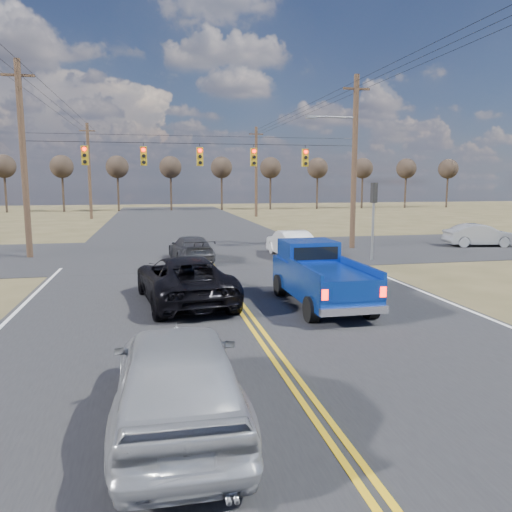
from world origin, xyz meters
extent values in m
plane|color=brown|center=(0.00, 0.00, 0.00)|extent=(160.00, 160.00, 0.00)
cube|color=#28282B|center=(0.00, 10.00, 0.00)|extent=(14.00, 120.00, 0.02)
cube|color=#28282B|center=(0.00, 18.00, 0.00)|extent=(120.00, 12.00, 0.02)
cylinder|color=#473323|center=(-9.00, 18.00, 5.00)|extent=(0.32, 0.32, 10.00)
cube|color=#473323|center=(-9.00, 18.00, 9.20)|extent=(1.60, 0.12, 0.12)
cylinder|color=#473323|center=(9.00, 18.00, 5.00)|extent=(0.32, 0.32, 10.00)
cube|color=#473323|center=(9.00, 18.00, 9.20)|extent=(1.60, 0.12, 0.12)
cylinder|color=black|center=(0.00, 18.00, 6.00)|extent=(18.00, 0.02, 0.02)
cylinder|color=black|center=(0.00, 18.00, 6.40)|extent=(18.00, 0.02, 0.02)
cube|color=#B28C14|center=(-6.00, 18.00, 5.30)|extent=(0.34, 0.24, 1.00)
cylinder|color=#FF0C05|center=(-6.00, 17.86, 5.63)|extent=(0.20, 0.06, 0.20)
cylinder|color=black|center=(-6.00, 17.86, 5.30)|extent=(0.20, 0.06, 0.20)
cylinder|color=black|center=(-6.00, 17.86, 4.97)|extent=(0.20, 0.06, 0.20)
cube|color=black|center=(-6.00, 17.83, 5.74)|extent=(0.24, 0.14, 0.03)
cube|color=#B28C14|center=(-3.00, 18.00, 5.30)|extent=(0.34, 0.24, 1.00)
cylinder|color=#FF0C05|center=(-3.00, 17.86, 5.63)|extent=(0.20, 0.06, 0.20)
cylinder|color=black|center=(-3.00, 17.86, 5.30)|extent=(0.20, 0.06, 0.20)
cylinder|color=black|center=(-3.00, 17.86, 4.97)|extent=(0.20, 0.06, 0.20)
cube|color=black|center=(-3.00, 17.83, 5.74)|extent=(0.24, 0.14, 0.03)
cube|color=#B28C14|center=(0.00, 18.00, 5.30)|extent=(0.34, 0.24, 1.00)
cylinder|color=#FF0C05|center=(0.00, 17.86, 5.63)|extent=(0.20, 0.06, 0.20)
cylinder|color=black|center=(0.00, 17.86, 5.30)|extent=(0.20, 0.06, 0.20)
cylinder|color=black|center=(0.00, 17.86, 4.97)|extent=(0.20, 0.06, 0.20)
cube|color=black|center=(0.00, 17.83, 5.74)|extent=(0.24, 0.14, 0.03)
cube|color=#B28C14|center=(3.00, 18.00, 5.30)|extent=(0.34, 0.24, 1.00)
cylinder|color=#FF0C05|center=(3.00, 17.86, 5.63)|extent=(0.20, 0.06, 0.20)
cylinder|color=black|center=(3.00, 17.86, 5.30)|extent=(0.20, 0.06, 0.20)
cylinder|color=black|center=(3.00, 17.86, 4.97)|extent=(0.20, 0.06, 0.20)
cube|color=black|center=(3.00, 17.83, 5.74)|extent=(0.24, 0.14, 0.03)
cube|color=#B28C14|center=(6.00, 18.00, 5.30)|extent=(0.34, 0.24, 1.00)
cylinder|color=#FF0C05|center=(6.00, 17.86, 5.63)|extent=(0.20, 0.06, 0.20)
cylinder|color=black|center=(6.00, 17.86, 5.30)|extent=(0.20, 0.06, 0.20)
cylinder|color=black|center=(6.00, 17.86, 4.97)|extent=(0.20, 0.06, 0.20)
cube|color=black|center=(6.00, 17.83, 5.74)|extent=(0.24, 0.14, 0.03)
cylinder|color=slate|center=(8.20, 13.50, 1.60)|extent=(0.12, 0.12, 3.20)
cube|color=black|center=(8.20, 13.50, 3.40)|extent=(0.24, 0.34, 1.00)
cylinder|color=slate|center=(7.60, 18.00, 7.60)|extent=(2.80, 0.10, 0.10)
cube|color=slate|center=(6.30, 18.00, 7.55)|extent=(0.55, 0.22, 0.14)
cylinder|color=#473323|center=(-9.00, 46.00, 5.00)|extent=(0.32, 0.32, 10.00)
cube|color=#473323|center=(-9.00, 46.00, 9.20)|extent=(1.60, 0.12, 0.12)
cylinder|color=#473323|center=(9.00, 46.00, 5.00)|extent=(0.32, 0.32, 10.00)
cube|color=#473323|center=(9.00, 46.00, 9.20)|extent=(1.60, 0.12, 0.12)
cylinder|color=black|center=(-9.00, 17.00, 9.30)|extent=(0.02, 58.00, 0.02)
cylinder|color=black|center=(-8.30, 17.00, 9.30)|extent=(0.02, 58.00, 0.02)
cylinder|color=black|center=(8.30, 17.00, 9.30)|extent=(0.02, 58.00, 0.02)
cylinder|color=black|center=(9.00, 17.00, 9.30)|extent=(0.02, 58.00, 0.02)
cylinder|color=black|center=(9.70, 17.00, 9.30)|extent=(0.02, 58.00, 0.02)
cylinder|color=#33261C|center=(-21.00, 60.00, 2.75)|extent=(0.28, 0.28, 5.50)
sphere|color=#2D231C|center=(-21.00, 60.00, 5.90)|extent=(3.00, 3.00, 3.00)
cylinder|color=#33261C|center=(-14.00, 60.00, 2.75)|extent=(0.28, 0.28, 5.50)
sphere|color=#2D231C|center=(-14.00, 60.00, 5.90)|extent=(3.00, 3.00, 3.00)
cylinder|color=#33261C|center=(-7.00, 60.00, 2.75)|extent=(0.28, 0.28, 5.50)
sphere|color=#2D231C|center=(-7.00, 60.00, 5.90)|extent=(3.00, 3.00, 3.00)
cylinder|color=#33261C|center=(0.00, 60.00, 2.75)|extent=(0.28, 0.28, 5.50)
sphere|color=#2D231C|center=(0.00, 60.00, 5.90)|extent=(3.00, 3.00, 3.00)
cylinder|color=#33261C|center=(7.00, 60.00, 2.75)|extent=(0.28, 0.28, 5.50)
sphere|color=#2D231C|center=(7.00, 60.00, 5.90)|extent=(3.00, 3.00, 3.00)
cylinder|color=#33261C|center=(14.00, 60.00, 2.75)|extent=(0.28, 0.28, 5.50)
sphere|color=#2D231C|center=(14.00, 60.00, 5.90)|extent=(3.00, 3.00, 3.00)
cylinder|color=#33261C|center=(21.00, 60.00, 2.75)|extent=(0.28, 0.28, 5.50)
sphere|color=#2D231C|center=(21.00, 60.00, 5.90)|extent=(3.00, 3.00, 3.00)
cylinder|color=#33261C|center=(28.00, 60.00, 2.75)|extent=(0.28, 0.28, 5.50)
sphere|color=#2D231C|center=(28.00, 60.00, 5.90)|extent=(3.00, 3.00, 3.00)
cylinder|color=#33261C|center=(35.00, 60.00, 2.75)|extent=(0.28, 0.28, 5.50)
sphere|color=#2D231C|center=(35.00, 60.00, 5.90)|extent=(3.00, 3.00, 3.00)
cylinder|color=#33261C|center=(42.00, 60.00, 2.75)|extent=(0.28, 0.28, 5.50)
sphere|color=#2D231C|center=(42.00, 60.00, 5.90)|extent=(3.00, 3.00, 3.00)
cylinder|color=black|center=(1.66, 3.31, 0.38)|extent=(0.31, 0.76, 0.76)
cylinder|color=black|center=(3.46, 3.32, 0.38)|extent=(0.31, 0.76, 0.76)
cylinder|color=black|center=(1.63, 6.71, 0.38)|extent=(0.31, 0.76, 0.76)
cylinder|color=black|center=(3.43, 6.73, 0.38)|extent=(0.31, 0.76, 0.76)
cube|color=#0E3299|center=(2.55, 5.02, 0.85)|extent=(1.94, 5.13, 0.95)
cube|color=#0E3299|center=(2.53, 6.39, 1.63)|extent=(1.76, 1.62, 0.68)
cube|color=black|center=(2.54, 5.60, 1.63)|extent=(1.51, 0.07, 0.43)
cube|color=#0E3299|center=(1.66, 4.01, 1.42)|extent=(0.12, 3.12, 0.19)
cube|color=#0E3299|center=(3.45, 4.03, 1.42)|extent=(0.12, 3.12, 0.19)
cube|color=#0E3299|center=(2.57, 2.48, 1.04)|extent=(1.89, 0.09, 0.57)
cube|color=silver|center=(2.57, 2.41, 0.52)|extent=(1.94, 0.19, 0.21)
cube|color=#FF0C05|center=(1.74, 2.44, 0.99)|extent=(0.17, 0.06, 0.28)
cube|color=#FF0C05|center=(3.40, 2.45, 0.99)|extent=(0.17, 0.06, 0.28)
imported|color=#A4A6AC|center=(-2.33, -2.01, 0.87)|extent=(2.08, 5.09, 1.73)
imported|color=black|center=(-1.70, 6.40, 0.78)|extent=(3.29, 5.90, 1.56)
imported|color=silver|center=(4.47, 15.50, 0.71)|extent=(1.68, 4.37, 1.42)
imported|color=#36363B|center=(-0.80, 15.12, 0.63)|extent=(2.25, 4.54, 1.27)
imported|color=#95989C|center=(17.02, 17.22, 0.69)|extent=(2.13, 4.37, 1.38)
camera|label=1|loc=(-2.67, -9.76, 3.95)|focal=35.00mm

